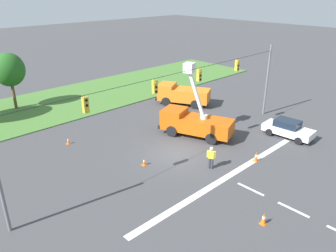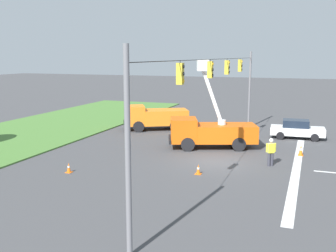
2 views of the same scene
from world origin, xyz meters
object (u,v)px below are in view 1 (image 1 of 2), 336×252
object	(u,v)px
traffic_cone_mid_right	(68,141)
traffic_cone_near_bucket	(144,162)
utility_truck_bucket_lift	(194,122)
sedan_white	(288,129)
utility_truck_support_near	(182,94)
traffic_cone_foreground_left	(264,218)
tree_centre	(9,70)
road_worker	(211,156)
traffic_cone_lane_edge_a	(256,156)

from	to	relation	value
traffic_cone_mid_right	traffic_cone_near_bucket	xyz separation A→B (m)	(2.33, -7.27, 0.01)
utility_truck_bucket_lift	sedan_white	world-z (taller)	utility_truck_bucket_lift
utility_truck_support_near	traffic_cone_foreground_left	xyz separation A→B (m)	(-11.48, -17.42, -0.84)
tree_centre	road_worker	distance (m)	23.87
utility_truck_bucket_lift	road_worker	world-z (taller)	utility_truck_bucket_lift
sedan_white	road_worker	xyz separation A→B (m)	(-9.27, 1.18, 0.21)
tree_centre	traffic_cone_mid_right	world-z (taller)	tree_centre
road_worker	traffic_cone_lane_edge_a	size ratio (longest dim) A/B	2.26
sedan_white	traffic_cone_near_bucket	xyz separation A→B (m)	(-12.50, 4.93, -0.49)
traffic_cone_lane_edge_a	sedan_white	bearing A→B (deg)	5.05
traffic_cone_mid_right	traffic_cone_foreground_left	bearing A→B (deg)	-80.23
utility_truck_support_near	sedan_white	xyz separation A→B (m)	(0.42, -12.60, -0.42)
road_worker	traffic_cone_foreground_left	size ratio (longest dim) A/B	2.36
utility_truck_support_near	traffic_cone_mid_right	distance (m)	14.45
tree_centre	utility_truck_support_near	distance (m)	18.65
road_worker	traffic_cone_near_bucket	world-z (taller)	road_worker
sedan_white	tree_centre	bearing A→B (deg)	121.28
utility_truck_bucket_lift	traffic_cone_foreground_left	distance (m)	12.42
tree_centre	utility_truck_support_near	xyz separation A→B (m)	(14.27, -11.59, -3.12)
traffic_cone_foreground_left	traffic_cone_lane_edge_a	world-z (taller)	traffic_cone_lane_edge_a
road_worker	sedan_white	bearing A→B (deg)	-7.24
sedan_white	traffic_cone_near_bucket	distance (m)	13.45
utility_truck_bucket_lift	traffic_cone_lane_edge_a	bearing A→B (deg)	-90.69
road_worker	tree_centre	bearing A→B (deg)	103.27
traffic_cone_near_bucket	traffic_cone_lane_edge_a	size ratio (longest dim) A/B	0.79
road_worker	traffic_cone_mid_right	distance (m)	12.37
sedan_white	traffic_cone_mid_right	xyz separation A→B (m)	(-14.84, 12.20, -0.50)
tree_centre	utility_truck_support_near	size ratio (longest dim) A/B	0.98
utility_truck_support_near	sedan_white	world-z (taller)	utility_truck_support_near
traffic_cone_near_bucket	traffic_cone_lane_edge_a	xyz separation A→B (m)	(6.63, -5.45, 0.09)
utility_truck_bucket_lift	tree_centre	bearing A→B (deg)	116.01
road_worker	utility_truck_bucket_lift	bearing A→B (deg)	53.96
tree_centre	traffic_cone_mid_right	distance (m)	12.65
utility_truck_bucket_lift	traffic_cone_mid_right	size ratio (longest dim) A/B	11.27
tree_centre	traffic_cone_foreground_left	distance (m)	29.41
traffic_cone_foreground_left	traffic_cone_lane_edge_a	bearing A→B (deg)	35.47
tree_centre	traffic_cone_lane_edge_a	bearing A→B (deg)	-70.35
tree_centre	traffic_cone_foreground_left	world-z (taller)	tree_centre
utility_truck_bucket_lift	sedan_white	xyz separation A→B (m)	(5.80, -5.95, -0.55)
utility_truck_support_near	traffic_cone_foreground_left	distance (m)	20.88
sedan_white	traffic_cone_mid_right	bearing A→B (deg)	140.56
utility_truck_bucket_lift	utility_truck_support_near	bearing A→B (deg)	51.06
utility_truck_support_near	road_worker	size ratio (longest dim) A/B	3.54
utility_truck_bucket_lift	sedan_white	size ratio (longest dim) A/B	1.56
tree_centre	utility_truck_bucket_lift	bearing A→B (deg)	-63.99
traffic_cone_lane_edge_a	tree_centre	bearing A→B (deg)	109.65
utility_truck_support_near	sedan_white	size ratio (longest dim) A/B	1.42
utility_truck_support_near	traffic_cone_lane_edge_a	size ratio (longest dim) A/B	8.01
traffic_cone_foreground_left	traffic_cone_near_bucket	size ratio (longest dim) A/B	1.22
utility_truck_bucket_lift	traffic_cone_near_bucket	distance (m)	6.86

